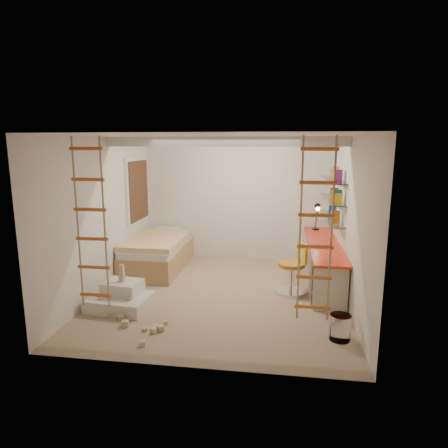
% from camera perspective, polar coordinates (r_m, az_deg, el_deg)
% --- Properties ---
extents(floor, '(4.50, 4.50, 0.00)m').
position_cam_1_polar(floor, '(6.80, -0.37, -10.05)').
color(floor, '#9D8165').
rests_on(floor, ground).
extents(ceiling_beam, '(4.00, 0.18, 0.16)m').
position_cam_1_polar(ceiling_beam, '(6.62, -0.00, 11.70)').
color(ceiling_beam, white).
rests_on(ceiling_beam, ceiling).
extents(window_frame, '(0.06, 1.15, 1.35)m').
position_cam_1_polar(window_frame, '(8.34, -12.33, 4.70)').
color(window_frame, white).
rests_on(window_frame, wall_left).
extents(window_blind, '(0.02, 1.00, 1.20)m').
position_cam_1_polar(window_blind, '(8.33, -12.07, 4.70)').
color(window_blind, '#4C2D1E').
rests_on(window_blind, window_frame).
extents(rope_ladder_left, '(0.41, 0.04, 2.13)m').
position_cam_1_polar(rope_ladder_left, '(5.15, -18.47, -0.05)').
color(rope_ladder_left, '#DD5325').
rests_on(rope_ladder_left, ceiling).
extents(rope_ladder_right, '(0.41, 0.04, 2.13)m').
position_cam_1_polar(rope_ladder_right, '(4.62, 12.98, -1.01)').
color(rope_ladder_right, orange).
rests_on(rope_ladder_right, ceiling).
extents(waste_bin, '(0.27, 0.27, 0.34)m').
position_cam_1_polar(waste_bin, '(5.50, 16.28, -14.00)').
color(waste_bin, white).
rests_on(waste_bin, floor).
extents(desk, '(0.56, 2.80, 0.75)m').
position_cam_1_polar(desk, '(7.45, 13.88, -5.16)').
color(desk, red).
rests_on(desk, floor).
extents(shelves, '(0.25, 1.80, 0.71)m').
position_cam_1_polar(shelves, '(7.50, 15.25, 3.45)').
color(shelves, white).
rests_on(shelves, wall_right).
extents(bed, '(1.02, 2.00, 0.69)m').
position_cam_1_polar(bed, '(8.16, -9.41, -4.08)').
color(bed, '#AD7F51').
rests_on(bed, floor).
extents(task_lamp, '(0.14, 0.36, 0.57)m').
position_cam_1_polar(task_lamp, '(8.22, 13.18, 1.65)').
color(task_lamp, black).
rests_on(task_lamp, desk).
extents(swivel_chair, '(0.67, 0.67, 0.87)m').
position_cam_1_polar(swivel_chair, '(6.85, 9.76, -7.18)').
color(swivel_chair, '#BD7E24').
rests_on(swivel_chair, floor).
extents(play_platform, '(0.95, 0.78, 0.40)m').
position_cam_1_polar(play_platform, '(6.44, -14.50, -10.19)').
color(play_platform, silver).
rests_on(play_platform, floor).
extents(toy_blocks, '(1.15, 1.26, 0.67)m').
position_cam_1_polar(toy_blocks, '(5.97, -12.79, -11.59)').
color(toy_blocks, '#CCB284').
rests_on(toy_blocks, floor).
extents(books, '(0.14, 0.58, 0.92)m').
position_cam_1_polar(books, '(7.49, 15.31, 4.53)').
color(books, orange).
rests_on(books, shelves).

